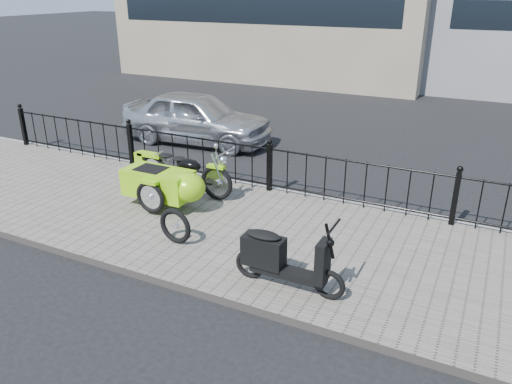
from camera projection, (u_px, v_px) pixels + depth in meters
The scene contains 8 objects.
ground at pixel (239, 220), 9.10m from camera, with size 120.00×120.00×0.00m, color black.
sidewalk at pixel (225, 228), 8.66m from camera, with size 30.00×3.80×0.12m, color #655D55.
curb at pixel (272, 190), 10.27m from camera, with size 30.00×0.10×0.12m, color gray.
iron_fence at pixel (269, 168), 9.95m from camera, with size 14.11×0.11×1.08m.
motorcycle_sidecar at pixel (171, 182), 9.25m from camera, with size 2.28×1.48×0.98m.
scooter at pixel (281, 259), 6.74m from camera, with size 1.61×0.47×1.09m.
spare_tire at pixel (175, 226), 7.94m from camera, with size 0.60×0.60×0.09m, color black.
sedan_car at pixel (197, 118), 13.35m from camera, with size 1.63×4.05×1.38m, color silver.
Camera 1 is at (3.94, -7.20, 3.97)m, focal length 35.00 mm.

